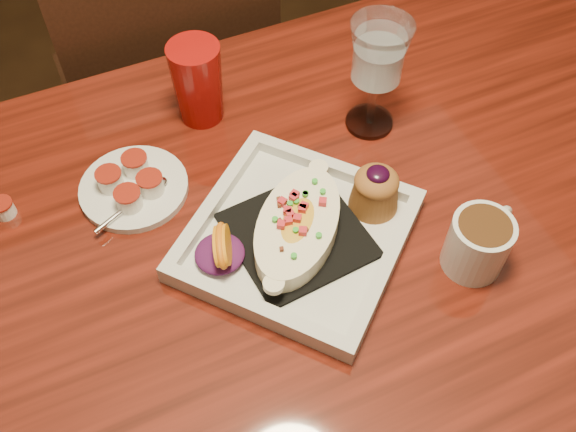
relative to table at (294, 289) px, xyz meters
name	(u,v)px	position (x,y,z in m)	size (l,w,h in m)	color
table	(294,289)	(0.00, 0.00, 0.00)	(1.50, 0.90, 0.75)	maroon
chair_far	(172,91)	(0.00, 0.63, -0.15)	(0.42, 0.42, 0.93)	black
plate	(306,227)	(0.02, 0.01, 0.12)	(0.37, 0.37, 0.08)	silver
coffee_mug	(479,241)	(0.21, -0.11, 0.14)	(0.11, 0.08, 0.08)	silver
goblet	(378,58)	(0.20, 0.17, 0.22)	(0.09, 0.09, 0.18)	silver
saucer	(133,187)	(-0.16, 0.18, 0.11)	(0.15, 0.15, 0.10)	silver
creamer_loose	(3,208)	(-0.34, 0.22, 0.11)	(0.03, 0.03, 0.02)	white
red_tumbler	(198,83)	(-0.02, 0.29, 0.16)	(0.08, 0.08, 0.13)	#9F0E0B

